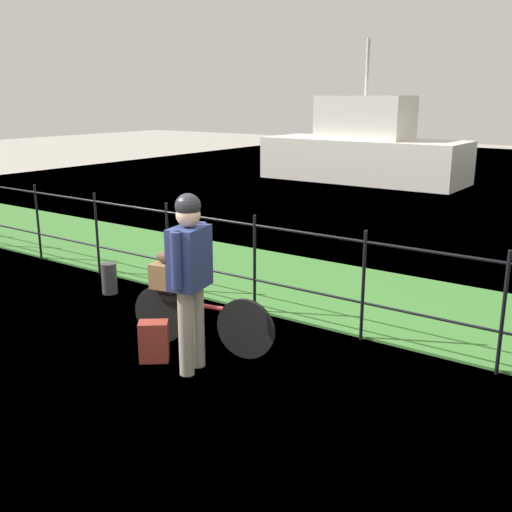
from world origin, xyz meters
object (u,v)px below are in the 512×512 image
object	(u,v)px
terrier_dog	(170,256)
mooring_bollard	(109,278)
wooden_crate	(169,276)
cyclist_person	(190,268)
moored_boat_near	(364,150)
bicycle_main	(200,319)
backpack_on_paving	(154,341)

from	to	relation	value
terrier_dog	mooring_bollard	xyz separation A→B (m)	(-1.81, 0.73, -0.74)
wooden_crate	mooring_bollard	xyz separation A→B (m)	(-1.78, 0.73, -0.54)
terrier_dog	cyclist_person	bearing A→B (deg)	-31.29
terrier_dog	moored_boat_near	bearing A→B (deg)	107.00
wooden_crate	moored_boat_near	world-z (taller)	moored_boat_near
wooden_crate	terrier_dog	size ratio (longest dim) A/B	1.03
bicycle_main	moored_boat_near	distance (m)	13.06
terrier_dog	wooden_crate	bearing A→B (deg)	-169.12
bicycle_main	wooden_crate	size ratio (longest dim) A/B	4.71
mooring_bollard	moored_boat_near	distance (m)	11.91
mooring_bollard	wooden_crate	bearing A→B (deg)	-22.27
wooden_crate	cyclist_person	world-z (taller)	cyclist_person
wooden_crate	cyclist_person	distance (m)	0.74
cyclist_person	terrier_dog	bearing A→B (deg)	148.71
terrier_dog	backpack_on_paving	xyz separation A→B (m)	(0.13, -0.41, -0.74)
bicycle_main	terrier_dog	world-z (taller)	terrier_dog
mooring_bollard	moored_boat_near	xyz separation A→B (m)	(-2.00, 11.72, 0.72)
bicycle_main	mooring_bollard	xyz separation A→B (m)	(-2.13, 0.66, -0.12)
bicycle_main	mooring_bollard	bearing A→B (deg)	162.68
bicycle_main	cyclist_person	xyz separation A→B (m)	(0.25, -0.41, 0.68)
terrier_dog	mooring_bollard	distance (m)	2.08
terrier_dog	backpack_on_paving	distance (m)	0.86
mooring_bollard	bicycle_main	bearing A→B (deg)	-17.32
bicycle_main	backpack_on_paving	bearing A→B (deg)	-111.76
bicycle_main	wooden_crate	xyz separation A→B (m)	(-0.35, -0.07, 0.41)
bicycle_main	cyclist_person	size ratio (longest dim) A/B	0.93
mooring_bollard	moored_boat_near	bearing A→B (deg)	99.67
bicycle_main	backpack_on_paving	size ratio (longest dim) A/B	3.93
wooden_crate	terrier_dog	xyz separation A→B (m)	(0.02, 0.00, 0.21)
wooden_crate	cyclist_person	bearing A→B (deg)	-29.91
wooden_crate	mooring_bollard	world-z (taller)	wooden_crate
moored_boat_near	bicycle_main	bearing A→B (deg)	-71.57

